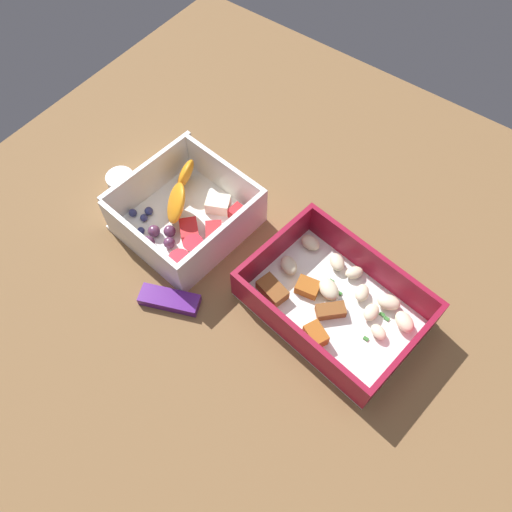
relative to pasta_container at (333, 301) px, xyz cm
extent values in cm
cube|color=brown|center=(11.74, 0.07, -2.59)|extent=(80.00, 80.00, 2.00)
cube|color=white|center=(-0.20, 0.19, -1.29)|extent=(20.93, 16.03, 0.60)
cube|color=maroon|center=(-9.47, 1.41, 1.27)|extent=(2.37, 13.59, 4.52)
cube|color=maroon|center=(9.08, -1.04, 1.27)|extent=(2.37, 13.59, 4.52)
cube|color=maroon|center=(0.65, 6.64, 1.27)|extent=(18.04, 2.96, 4.52)
cube|color=maroon|center=(-1.05, -6.27, 1.27)|extent=(18.04, 2.96, 4.52)
ellipsoid|color=beige|center=(6.73, -0.86, -0.06)|extent=(3.23, 3.00, 1.32)
ellipsoid|color=beige|center=(-2.05, -2.98, -0.20)|extent=(2.14, 2.61, 1.13)
ellipsoid|color=beige|center=(2.42, -4.74, -0.15)|extent=(2.92, 2.82, 1.20)
ellipsoid|color=beige|center=(-6.00, 0.11, -0.28)|extent=(2.37, 2.00, 1.01)
ellipsoid|color=beige|center=(-7.70, -2.63, -0.07)|extent=(3.19, 2.91, 1.31)
ellipsoid|color=beige|center=(1.22, -0.97, 0.05)|extent=(3.59, 3.24, 1.48)
ellipsoid|color=beige|center=(6.48, -5.10, -0.11)|extent=(2.70, 2.03, 1.26)
ellipsoid|color=beige|center=(0.06, -4.77, -0.23)|extent=(2.50, 2.65, 1.08)
ellipsoid|color=beige|center=(-4.14, -1.49, -0.19)|extent=(1.74, 2.39, 1.15)
ellipsoid|color=beige|center=(-5.12, -3.71, -0.07)|extent=(3.09, 2.59, 1.32)
cube|color=brown|center=(-0.35, 0.99, -0.40)|extent=(3.47, 3.48, 1.18)
cube|color=#AD5B1E|center=(-0.66, 4.60, -0.09)|extent=(3.12, 2.76, 1.80)
cube|color=#AD5B1E|center=(3.38, 0.41, -0.36)|extent=(3.03, 2.57, 1.26)
cube|color=brown|center=(6.43, 2.87, -0.26)|extent=(3.98, 2.93, 1.46)
cube|color=#387A33|center=(-5.22, -2.35, -0.89)|extent=(0.60, 0.40, 0.20)
cube|color=#387A33|center=(1.69, -2.54, -0.89)|extent=(0.60, 0.40, 0.20)
cube|color=#387A33|center=(-5.25, 1.31, -0.89)|extent=(0.60, 0.40, 0.20)
cube|color=#387A33|center=(0.09, -1.74, -0.89)|extent=(0.60, 0.40, 0.20)
cube|color=#387A33|center=(-5.90, -2.19, -0.89)|extent=(0.60, 0.40, 0.20)
cube|color=white|center=(21.10, 1.12, -1.29)|extent=(15.53, 16.05, 0.60)
cube|color=white|center=(14.35, 1.77, 1.71)|extent=(2.01, 14.75, 5.39)
cube|color=white|center=(27.86, 0.47, 1.71)|extent=(2.01, 14.75, 5.39)
cube|color=white|center=(21.78, 8.17, 1.71)|extent=(12.98, 1.84, 5.39)
cube|color=white|center=(20.43, -5.93, 1.71)|extent=(12.98, 1.84, 5.39)
ellipsoid|color=orange|center=(22.47, 1.09, 1.73)|extent=(6.23, 6.28, 5.25)
ellipsoid|color=orange|center=(24.91, -3.44, 1.25)|extent=(3.93, 4.73, 4.29)
cube|color=#F4EACC|center=(19.16, -2.90, -0.09)|extent=(3.67, 3.34, 1.79)
cube|color=red|center=(16.85, 0.76, -0.19)|extent=(3.26, 3.32, 1.60)
cube|color=red|center=(16.07, -3.35, -0.24)|extent=(2.67, 2.11, 1.50)
cube|color=red|center=(19.45, 2.41, -0.12)|extent=(3.59, 3.54, 1.73)
sphere|color=#562D4C|center=(22.98, 5.02, -0.23)|extent=(1.53, 1.53, 1.53)
sphere|color=#562D4C|center=(22.37, 6.71, -0.17)|extent=(1.65, 1.65, 1.65)
sphere|color=#562D4C|center=(20.34, 5.16, -0.28)|extent=(1.43, 1.43, 1.43)
sphere|color=#562D4C|center=(21.42, 3.88, -0.23)|extent=(1.52, 1.52, 1.52)
cone|color=red|center=(17.40, 3.95, 0.01)|extent=(2.50, 2.50, 2.00)
cone|color=red|center=(17.19, 6.64, 0.08)|extent=(2.68, 2.68, 2.14)
sphere|color=navy|center=(25.51, 6.86, -0.42)|extent=(1.13, 1.13, 1.13)
sphere|color=navy|center=(27.21, 4.48, -0.47)|extent=(1.04, 1.04, 1.04)
sphere|color=navy|center=(24.51, 5.83, -0.53)|extent=(0.92, 0.92, 0.92)
sphere|color=navy|center=(25.75, 3.07, -0.45)|extent=(1.09, 1.09, 1.09)
sphere|color=navy|center=(25.55, 4.19, -0.51)|extent=(0.96, 0.96, 0.96)
cube|color=#51197A|center=(15.43, 10.73, -0.99)|extent=(7.38, 4.96, 1.20)
cylinder|color=white|center=(32.40, 1.48, -0.73)|extent=(3.69, 3.69, 1.72)
camera|label=1|loc=(-8.30, 25.69, 51.79)|focal=35.61mm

